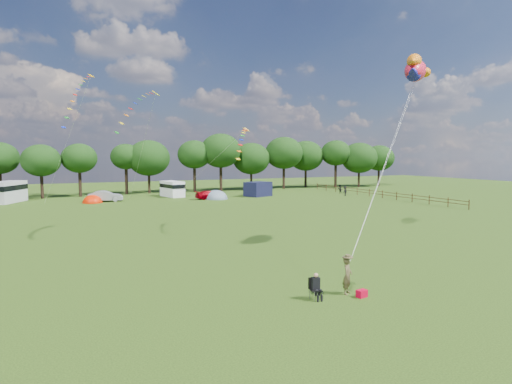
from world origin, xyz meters
name	(u,v)px	position (x,y,z in m)	size (l,w,h in m)	color
ground_plane	(323,286)	(0.00, 0.00, 0.00)	(180.00, 180.00, 0.00)	black
tree_line	(171,156)	(5.30, 54.99, 6.35)	(102.98, 10.98, 10.27)	black
fence	(376,193)	(32.00, 34.50, 0.70)	(0.12, 33.12, 1.20)	#472D19
car_b	(106,196)	(-6.19, 45.04, 0.76)	(1.60, 4.29, 1.51)	#95969E
car_c	(210,195)	(8.02, 42.36, 0.61)	(1.72, 4.09, 1.23)	#92000A
car_d	(257,190)	(17.57, 46.39, 0.67)	(2.24, 4.94, 1.35)	black
campervan_b	(7,191)	(-18.40, 49.15, 1.55)	(4.68, 6.39, 2.88)	silver
campervan_c	(172,188)	(3.92, 48.33, 1.29)	(3.05, 5.24, 2.41)	white
tent_orange	(92,203)	(-7.96, 44.09, 0.02)	(2.63, 2.88, 2.06)	red
tent_greyblue	(216,199)	(8.91, 42.07, 0.02)	(3.51, 3.85, 2.61)	slate
awning_navy	(258,189)	(16.33, 43.53, 1.12)	(3.59, 2.92, 2.25)	#141534
kite_flyer	(347,276)	(0.37, -1.41, 0.85)	(0.62, 0.41, 1.70)	brown
camp_chair	(315,283)	(-1.36, -1.42, 0.71)	(0.56, 0.56, 1.20)	#99999E
kite_bag	(362,294)	(0.70, -2.05, 0.17)	(0.47, 0.31, 0.33)	#C20223
fish_kite	(415,70)	(10.97, 5.67, 12.25)	(4.00, 3.67, 2.30)	red
streamer_kite_a	(80,91)	(-9.67, 27.12, 12.49)	(3.26, 5.54, 5.74)	#FFAD00
streamer_kite_b	(141,103)	(-5.65, 17.46, 10.45)	(4.22, 4.72, 3.80)	#FFF107
streamer_kite_c	(243,137)	(2.33, 15.76, 7.89)	(3.12, 4.87, 2.78)	gold
walker_a	(340,189)	(31.12, 42.60, 0.74)	(0.72, 0.44, 1.47)	black
walker_b	(345,191)	(28.96, 38.16, 0.77)	(1.00, 0.46, 1.55)	black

